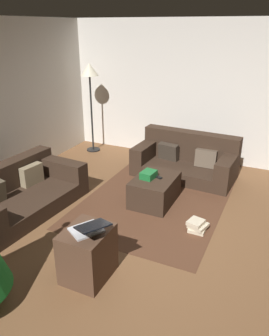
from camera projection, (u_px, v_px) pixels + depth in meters
The scene contains 12 objects.
ground_plane at pixel (163, 251), 3.97m from camera, with size 6.40×6.40×0.00m, color brown.
corner_partition at pixel (226, 95), 6.07m from camera, with size 0.12×6.40×2.60m, color silver.
couch_left at pixel (18, 193), 4.79m from camera, with size 1.88×1.09×0.64m.
couch_right at pixel (186, 160), 5.90m from camera, with size 0.94×1.77×0.74m.
ottoman at pixel (155, 190), 4.99m from camera, with size 0.79×0.57×0.40m, color #332319.
gift_box at pixel (149, 175), 4.89m from camera, with size 0.24×0.18×0.10m, color #19662D.
tv_remote at pixel (157, 177), 4.92m from camera, with size 0.05×0.16×0.02m, color black.
side_table at pixel (88, 254), 3.47m from camera, with size 0.52×0.44×0.57m, color #4C3323.
laptop at pixel (89, 228), 3.29m from camera, with size 0.47×0.51×0.18m.
book_stack at pixel (198, 226), 4.35m from camera, with size 0.31×0.27×0.14m.
corner_lamp at pixel (90, 77), 6.56m from camera, with size 0.36×0.36×1.79m.
area_rug at pixel (154, 202), 5.07m from camera, with size 2.60×2.00×0.01m, color #4E2F1E.
Camera 1 is at (-3.10, -1.07, 2.47)m, focal length 35.77 mm.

